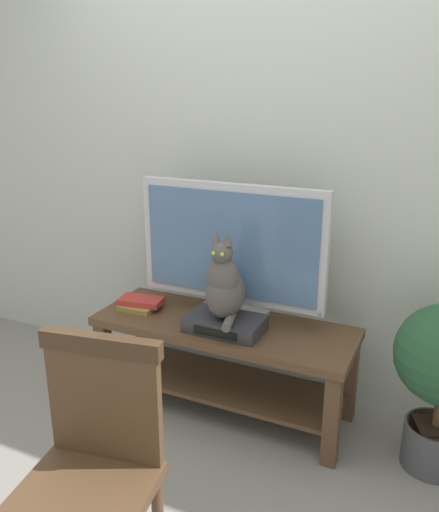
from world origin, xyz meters
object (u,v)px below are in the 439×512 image
tv_stand (224,349)px  cat (224,286)px  wooden_chair (92,462)px  book_stack (140,303)px  tv (231,248)px  media_box (225,324)px

tv_stand → cat: (0.04, -0.09, 0.39)m
wooden_chair → book_stack: 1.32m
tv_stand → tv: tv is taller
tv_stand → wooden_chair: 1.21m
media_box → book_stack: bearing=173.8°
book_stack → media_box: bearing=-6.2°
cat → book_stack: cat is taller
media_box → wooden_chair: size_ratio=0.41×
tv → book_stack: tv is taller
tv_stand → tv: (0.00, 0.09, 0.53)m
tv → wooden_chair: 1.33m
tv_stand → wooden_chair: size_ratio=1.45×
wooden_chair → tv: bearing=94.1°
tv → media_box: bearing=-75.7°
cat → wooden_chair: (0.05, -1.10, -0.20)m
media_box → wooden_chair: 1.12m
tv_stand → tv: size_ratio=1.36×
media_box → cat: cat is taller
media_box → book_stack: 0.54m
tv → media_box: tv is taller
tv → cat: bearing=-76.3°
tv_stand → media_box: media_box is taller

